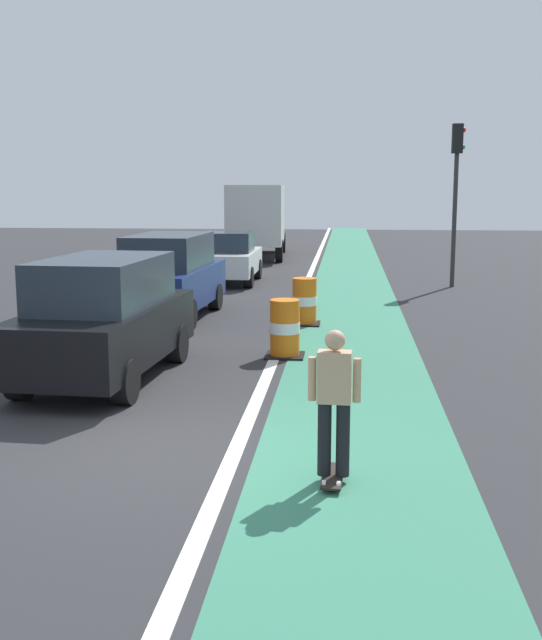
# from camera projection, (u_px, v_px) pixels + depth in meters

# --- Properties ---
(ground_plane) EXTENTS (100.00, 100.00, 0.00)m
(ground_plane) POSITION_uv_depth(u_px,v_px,m) (159.00, 454.00, 9.50)
(ground_plane) COLOR #2D2D30
(bike_lane_strip) EXTENTS (2.50, 80.00, 0.01)m
(bike_lane_strip) POSITION_uv_depth(u_px,v_px,m) (353.00, 307.00, 21.04)
(bike_lane_strip) COLOR #387F60
(bike_lane_strip) RESTS_ON ground
(lane_divider_stripe) EXTENTS (0.20, 80.00, 0.01)m
(lane_divider_stripe) POSITION_uv_depth(u_px,v_px,m) (297.00, 306.00, 21.19)
(lane_divider_stripe) COLOR silver
(lane_divider_stripe) RESTS_ON ground
(skateboarder_on_lane) EXTENTS (0.57, 0.81, 1.69)m
(skateboarder_on_lane) POSITION_uv_depth(u_px,v_px,m) (334.00, 401.00, 8.45)
(skateboarder_on_lane) COLOR black
(skateboarder_on_lane) RESTS_ON ground
(parked_suv_nearest) EXTENTS (2.12, 4.70, 2.04)m
(parked_suv_nearest) POSITION_uv_depth(u_px,v_px,m) (105.00, 318.00, 13.01)
(parked_suv_nearest) COLOR black
(parked_suv_nearest) RESTS_ON ground
(parked_suv_second) EXTENTS (2.09, 4.68, 2.04)m
(parked_suv_second) POSITION_uv_depth(u_px,v_px,m) (169.00, 276.00, 19.12)
(parked_suv_second) COLOR navy
(parked_suv_second) RESTS_ON ground
(parked_sedan_third) EXTENTS (1.94, 4.11, 1.70)m
(parked_sedan_third) POSITION_uv_depth(u_px,v_px,m) (228.00, 258.00, 26.08)
(parked_sedan_third) COLOR silver
(parked_sedan_third) RESTS_ON ground
(traffic_barrel_front) EXTENTS (0.73, 0.73, 1.09)m
(traffic_barrel_front) POSITION_uv_depth(u_px,v_px,m) (285.00, 329.00, 14.82)
(traffic_barrel_front) COLOR orange
(traffic_barrel_front) RESTS_ON ground
(traffic_barrel_mid) EXTENTS (0.73, 0.73, 1.09)m
(traffic_barrel_mid) POSITION_uv_depth(u_px,v_px,m) (304.00, 302.00, 18.28)
(traffic_barrel_mid) COLOR orange
(traffic_barrel_mid) RESTS_ON ground
(delivery_truck_down_block) EXTENTS (2.71, 7.71, 3.23)m
(delivery_truck_down_block) POSITION_uv_depth(u_px,v_px,m) (258.00, 216.00, 35.29)
(delivery_truck_down_block) COLOR beige
(delivery_truck_down_block) RESTS_ON ground
(traffic_light_corner) EXTENTS (0.41, 0.32, 5.10)m
(traffic_light_corner) POSITION_uv_depth(u_px,v_px,m) (456.00, 176.00, 24.66)
(traffic_light_corner) COLOR #2D2D2D
(traffic_light_corner) RESTS_ON ground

